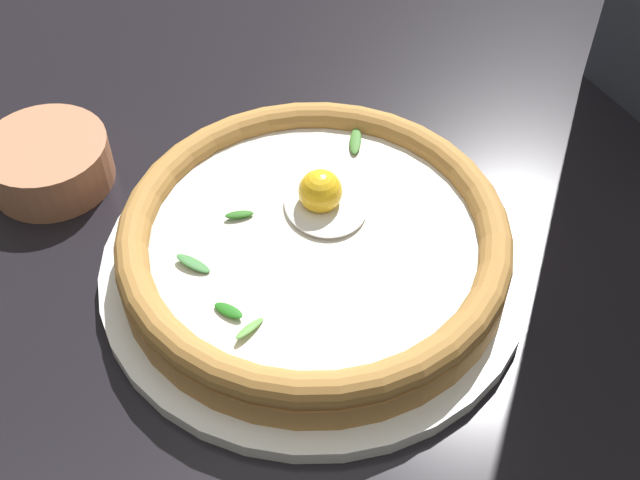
# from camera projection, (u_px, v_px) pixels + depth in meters

# --- Properties ---
(ground_plane) EXTENTS (2.40, 2.40, 0.03)m
(ground_plane) POSITION_uv_depth(u_px,v_px,m) (335.00, 332.00, 0.59)
(ground_plane) COLOR black
(ground_plane) RESTS_ON ground
(pizza_plate) EXTENTS (0.31, 0.31, 0.01)m
(pizza_plate) POSITION_uv_depth(u_px,v_px,m) (320.00, 263.00, 0.61)
(pizza_plate) COLOR white
(pizza_plate) RESTS_ON ground
(pizza) EXTENTS (0.28, 0.28, 0.06)m
(pizza) POSITION_uv_depth(u_px,v_px,m) (320.00, 239.00, 0.59)
(pizza) COLOR #B27C40
(pizza) RESTS_ON pizza_plate
(side_bowl) EXTENTS (0.10, 0.10, 0.04)m
(side_bowl) POSITION_uv_depth(u_px,v_px,m) (49.00, 162.00, 0.66)
(side_bowl) COLOR #B87553
(side_bowl) RESTS_ON ground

